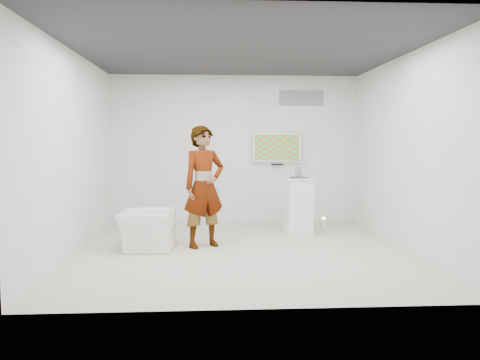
{
  "coord_description": "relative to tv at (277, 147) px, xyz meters",
  "views": [
    {
      "loc": [
        -0.45,
        -7.02,
        1.67
      ],
      "look_at": [
        -0.01,
        0.6,
        1.04
      ],
      "focal_mm": 35.0,
      "sensor_mm": 36.0,
      "label": 1
    }
  ],
  "objects": [
    {
      "name": "room",
      "position": [
        -0.85,
        -2.45,
        -0.05
      ],
      "size": [
        5.01,
        5.01,
        3.0
      ],
      "color": "beige",
      "rests_on": "ground"
    },
    {
      "name": "tv",
      "position": [
        0.0,
        0.0,
        0.0
      ],
      "size": [
        1.0,
        0.08,
        0.6
      ],
      "primitive_type": "cube",
      "color": "silver",
      "rests_on": "room"
    },
    {
      "name": "logo_decal",
      "position": [
        0.5,
        0.04,
        1.0
      ],
      "size": [
        0.9,
        0.02,
        0.3
      ],
      "primitive_type": "cube",
      "color": "gray",
      "rests_on": "room"
    },
    {
      "name": "person",
      "position": [
        -1.45,
        -2.12,
        -0.59
      ],
      "size": [
        0.83,
        0.74,
        1.92
      ],
      "primitive_type": "imported",
      "rotation": [
        0.0,
        0.0,
        0.5
      ],
      "color": "white",
      "rests_on": "room"
    },
    {
      "name": "armchair",
      "position": [
        -2.33,
        -2.19,
        -1.25
      ],
      "size": [
        0.84,
        0.95,
        0.59
      ],
      "primitive_type": "imported",
      "rotation": [
        0.0,
        0.0,
        1.52
      ],
      "color": "white",
      "rests_on": "room"
    },
    {
      "name": "pedestal",
      "position": [
        0.23,
        -1.22,
        -1.04
      ],
      "size": [
        0.53,
        0.53,
        1.02
      ],
      "primitive_type": "cube",
      "rotation": [
        0.0,
        0.0,
        0.06
      ],
      "color": "white",
      "rests_on": "room"
    },
    {
      "name": "floor_uplight",
      "position": [
        0.74,
        -1.04,
        -1.42
      ],
      "size": [
        0.23,
        0.23,
        0.27
      ],
      "primitive_type": "cylinder",
      "rotation": [
        0.0,
        0.0,
        0.41
      ],
      "color": "white",
      "rests_on": "room"
    },
    {
      "name": "vitrine",
      "position": [
        0.23,
        -1.22,
        -0.37
      ],
      "size": [
        0.38,
        0.38,
        0.31
      ],
      "primitive_type": "cube",
      "rotation": [
        0.0,
        0.0,
        -0.24
      ],
      "color": "white",
      "rests_on": "pedestal"
    },
    {
      "name": "console",
      "position": [
        0.23,
        -1.22,
        -0.43
      ],
      "size": [
        0.1,
        0.15,
        0.19
      ],
      "primitive_type": "cube",
      "rotation": [
        0.0,
        0.0,
        0.43
      ],
      "color": "white",
      "rests_on": "pedestal"
    },
    {
      "name": "wii_remote",
      "position": [
        -1.3,
        -1.87,
        0.18
      ],
      "size": [
        0.12,
        0.11,
        0.03
      ],
      "primitive_type": "cube",
      "rotation": [
        0.0,
        0.0,
        0.88
      ],
      "color": "white",
      "rests_on": "person"
    }
  ]
}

